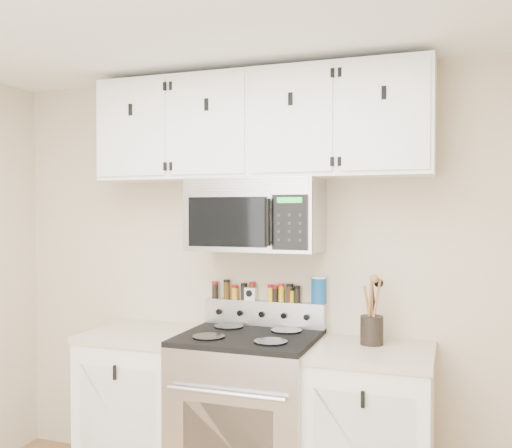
{
  "coord_description": "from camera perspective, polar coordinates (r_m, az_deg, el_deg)",
  "views": [
    {
      "loc": [
        1.1,
        -1.59,
        1.65
      ],
      "look_at": [
        0.04,
        1.45,
        1.58
      ],
      "focal_mm": 40.0,
      "sensor_mm": 36.0,
      "label": 1
    }
  ],
  "objects": [
    {
      "name": "spice_jar_3",
      "position": [
        3.56,
        -1.21,
        -6.74
      ],
      "size": [
        0.04,
        0.04,
        0.1
      ],
      "color": "black",
      "rests_on": "range"
    },
    {
      "name": "utensil_crock",
      "position": [
        3.23,
        11.51,
        -10.13
      ],
      "size": [
        0.13,
        0.13,
        0.37
      ],
      "color": "black",
      "rests_on": "base_cabinet_right"
    },
    {
      "name": "spice_jar_9",
      "position": [
        3.47,
        3.54,
        -7.09
      ],
      "size": [
        0.04,
        0.04,
        0.09
      ],
      "color": "gold",
      "rests_on": "range"
    },
    {
      "name": "spice_jar_4",
      "position": [
        3.54,
        -0.36,
        -6.71
      ],
      "size": [
        0.04,
        0.04,
        0.11
      ],
      "color": "#402B0F",
      "rests_on": "range"
    },
    {
      "name": "spice_jar_6",
      "position": [
        3.5,
        1.92,
        -6.94
      ],
      "size": [
        0.04,
        0.04,
        0.1
      ],
      "color": "black",
      "rests_on": "range"
    },
    {
      "name": "spice_jar_10",
      "position": [
        3.46,
        4.13,
        -7.0
      ],
      "size": [
        0.04,
        0.04,
        0.1
      ],
      "color": "black",
      "rests_on": "range"
    },
    {
      "name": "spice_jar_5",
      "position": [
        3.51,
        1.48,
        -6.9
      ],
      "size": [
        0.04,
        0.04,
        0.1
      ],
      "color": "yellow",
      "rests_on": "range"
    },
    {
      "name": "upper_cabinets",
      "position": [
        3.4,
        0.14,
        9.76
      ],
      "size": [
        2.0,
        0.35,
        0.62
      ],
      "color": "white",
      "rests_on": "back_wall"
    },
    {
      "name": "microwave",
      "position": [
        3.34,
        0.01,
        0.94
      ],
      "size": [
        0.76,
        0.44,
        0.42
      ],
      "color": "#9E9EA3",
      "rests_on": "back_wall"
    },
    {
      "name": "spice_jar_7",
      "position": [
        3.49,
        2.55,
        -6.87
      ],
      "size": [
        0.04,
        0.04,
        0.11
      ],
      "color": "gold",
      "rests_on": "range"
    },
    {
      "name": "spice_jar_0",
      "position": [
        3.63,
        -4.11,
        -6.56
      ],
      "size": [
        0.04,
        0.04,
        0.11
      ],
      "color": "black",
      "rests_on": "range"
    },
    {
      "name": "spice_jar_1",
      "position": [
        3.6,
        -2.95,
        -6.51
      ],
      "size": [
        0.04,
        0.04,
        0.12
      ],
      "color": "#473111",
      "rests_on": "range"
    },
    {
      "name": "salt_canister",
      "position": [
        3.42,
        6.28,
        -6.58
      ],
      "size": [
        0.09,
        0.09,
        0.16
      ],
      "color": "#144D90",
      "rests_on": "range"
    },
    {
      "name": "range",
      "position": [
        3.42,
        -0.74,
        -18.59
      ],
      "size": [
        0.76,
        0.65,
        1.1
      ],
      "color": "#B7B7BA",
      "rests_on": "floor"
    },
    {
      "name": "base_cabinet_right",
      "position": [
        3.3,
        11.49,
        -19.89
      ],
      "size": [
        0.64,
        0.62,
        0.92
      ],
      "color": "white",
      "rests_on": "floor"
    },
    {
      "name": "kitchen_timer",
      "position": [
        3.55,
        -0.54,
        -6.98
      ],
      "size": [
        0.07,
        0.06,
        0.08
      ],
      "primitive_type": "cube",
      "rotation": [
        0.0,
        0.0,
        0.08
      ],
      "color": "white",
      "rests_on": "range"
    },
    {
      "name": "base_cabinet_left",
      "position": [
        3.73,
        -11.11,
        -17.33
      ],
      "size": [
        0.64,
        0.62,
        0.92
      ],
      "color": "white",
      "rests_on": "floor"
    },
    {
      "name": "spice_jar_2",
      "position": [
        3.59,
        -2.12,
        -6.81
      ],
      "size": [
        0.04,
        0.04,
        0.09
      ],
      "color": "orange",
      "rests_on": "range"
    },
    {
      "name": "spice_jar_8",
      "position": [
        3.47,
        3.4,
        -6.9
      ],
      "size": [
        0.04,
        0.04,
        0.11
      ],
      "color": "#39210D",
      "rests_on": "range"
    },
    {
      "name": "back_wall",
      "position": [
        3.54,
        1.02,
        -5.2
      ],
      "size": [
        3.5,
        0.01,
        2.5
      ],
      "primitive_type": "cube",
      "color": "#BBAE8C",
      "rests_on": "floor"
    }
  ]
}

